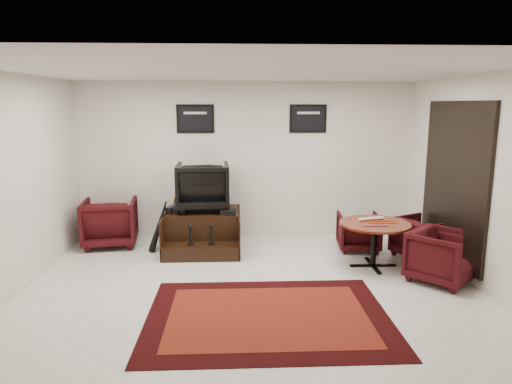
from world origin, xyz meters
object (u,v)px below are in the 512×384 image
armchair_side (110,220)px  table_chair_window (421,236)px  shine_podium (203,231)px  table_chair_back (358,230)px  shine_chair (203,184)px  meeting_table (375,228)px  table_chair_corner (442,254)px

armchair_side → table_chair_window: bearing=162.7°
shine_podium → table_chair_back: table_chair_back is taller
shine_chair → armchair_side: 1.73m
meeting_table → table_chair_back: size_ratio=1.52×
shine_chair → armchair_side: (-1.61, 0.09, -0.63)m
shine_chair → table_chair_back: size_ratio=1.31×
shine_chair → table_chair_window: (3.48, -0.78, -0.72)m
meeting_table → table_chair_back: (-0.01, 0.82, -0.25)m
shine_podium → table_chair_back: (2.60, -0.20, 0.05)m
shine_chair → table_chair_corner: (3.36, -1.79, -0.69)m
table_chair_back → table_chair_corner: table_chair_corner is taller
meeting_table → table_chair_back: 0.86m
table_chair_back → table_chair_window: (0.88, -0.44, 0.02)m
meeting_table → shine_chair: bearing=156.1°
shine_chair → table_chair_back: shine_chair is taller
shine_podium → table_chair_window: size_ratio=1.78×
shine_podium → table_chair_window: 3.54m
shine_podium → table_chair_corner: table_chair_corner is taller
armchair_side → table_chair_back: (4.21, -0.43, -0.11)m
table_chair_window → armchair_side: bearing=53.9°
shine_podium → table_chair_corner: bearing=-26.1°
table_chair_corner → armchair_side: bearing=116.1°
shine_podium → table_chair_back: 2.61m
shine_chair → table_chair_back: (2.60, -0.34, -0.74)m
shine_podium → armchair_side: bearing=172.0°
shine_chair → meeting_table: size_ratio=0.86×
table_chair_corner → table_chair_window: bearing=40.4°
table_chair_back → table_chair_window: bearing=158.4°
armchair_side → shine_podium: bearing=164.4°
armchair_side → table_chair_corner: (4.97, -1.88, -0.05)m
shine_podium → shine_chair: shine_chair is taller
shine_podium → meeting_table: 2.82m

